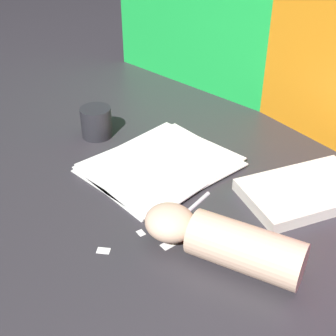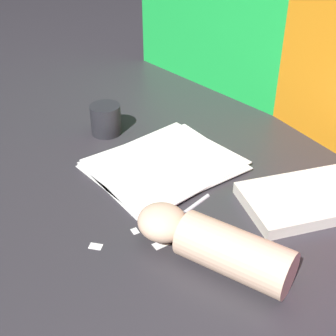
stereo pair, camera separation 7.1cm
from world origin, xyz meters
name	(u,v)px [view 1 (the left image)]	position (x,y,z in m)	size (l,w,h in m)	color
ground_plane	(169,190)	(0.00, 0.00, 0.00)	(6.00, 6.00, 0.00)	#2D2B30
backdrop_panel_left	(225,3)	(-0.24, 0.44, 0.27)	(0.82, 0.06, 0.54)	green
backdrop_panel_center	(288,34)	(-0.04, 0.44, 0.23)	(0.56, 0.10, 0.46)	orange
paper_stack	(160,165)	(-0.08, 0.05, 0.01)	(0.28, 0.32, 0.01)	white
book_closed	(306,191)	(0.21, 0.19, 0.01)	(0.25, 0.30, 0.03)	silver
scissors	(176,222)	(0.09, -0.06, 0.00)	(0.15, 0.17, 0.01)	silver
hand_forearm	(224,241)	(0.21, -0.07, 0.04)	(0.30, 0.17, 0.08)	beige
paper_scrap_near	(169,244)	(0.12, -0.12, 0.00)	(0.02, 0.03, 0.00)	white
paper_scrap_mid	(141,233)	(0.06, -0.13, 0.00)	(0.02, 0.02, 0.00)	white
paper_scrap_far	(103,251)	(0.05, -0.21, 0.00)	(0.03, 0.03, 0.00)	white
mug	(96,122)	(-0.30, 0.03, 0.04)	(0.08, 0.08, 0.08)	#232328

